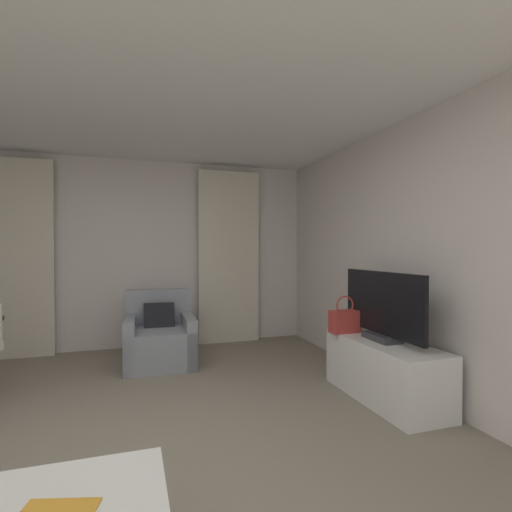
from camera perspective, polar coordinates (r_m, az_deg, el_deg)
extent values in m
plane|color=gray|center=(2.93, -18.07, -26.72)|extent=(12.00, 12.00, 0.00)
cube|color=silver|center=(5.63, -18.07, 0.33)|extent=(5.12, 0.06, 2.60)
cube|color=silver|center=(3.62, 26.17, -0.07)|extent=(0.06, 6.12, 2.60)
cube|color=white|center=(2.89, -18.39, 27.00)|extent=(5.12, 6.12, 0.06)
cube|color=beige|center=(5.67, -32.11, -0.27)|extent=(0.90, 0.06, 2.50)
cube|color=beige|center=(5.66, -4.02, -0.12)|extent=(0.90, 0.06, 2.50)
cube|color=gray|center=(4.80, -14.03, -12.84)|extent=(0.81, 0.85, 0.43)
cube|color=gray|center=(5.06, -14.20, -7.20)|extent=(0.79, 0.16, 0.42)
cube|color=gray|center=(4.81, -9.94, -11.94)|extent=(0.14, 0.83, 0.57)
cube|color=gray|center=(4.79, -18.14, -12.04)|extent=(0.14, 0.83, 0.57)
cube|color=black|center=(4.86, -14.10, -8.88)|extent=(0.37, 0.21, 0.37)
cube|color=white|center=(3.82, 18.43, -15.72)|extent=(0.50, 1.24, 0.53)
cube|color=#333338|center=(3.78, 18.12, -11.30)|extent=(0.20, 0.36, 0.06)
cube|color=black|center=(3.72, 18.14, -6.57)|extent=(0.04, 1.11, 0.57)
cube|color=#B73833|center=(4.01, 12.98, -9.39)|extent=(0.30, 0.14, 0.22)
torus|color=#B73833|center=(3.98, 12.99, -7.13)|extent=(0.20, 0.02, 0.20)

